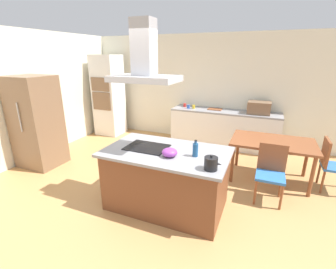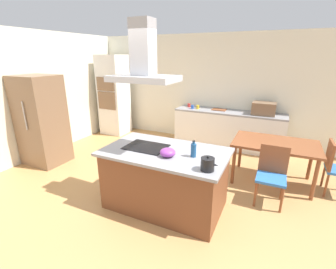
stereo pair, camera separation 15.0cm
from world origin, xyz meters
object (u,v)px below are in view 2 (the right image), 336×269
tea_kettle (208,164)px  refrigerator (42,121)px  dining_table (275,147)px  wall_oven_stack (114,95)px  mixing_bowl (168,152)px  range_hood (143,62)px  coffee_mug_blue (192,107)px  chair_facing_island (272,171)px  olive_oil_bottle (193,150)px  coffee_mug_red (189,105)px  cooktop (146,147)px  countertop_microwave (264,109)px  chair_at_right_end (336,165)px  coffee_mug_yellow (198,107)px  cutting_board (219,110)px

tea_kettle → refrigerator: (-3.70, 0.68, -0.07)m
refrigerator → dining_table: 4.55m
dining_table → wall_oven_stack: bearing=164.8°
mixing_bowl → range_hood: (-0.43, 0.17, 1.14)m
mixing_bowl → wall_oven_stack: 4.13m
coffee_mug_blue → range_hood: bearing=-84.4°
tea_kettle → chair_facing_island: size_ratio=0.24×
olive_oil_bottle → coffee_mug_red: bearing=111.4°
coffee_mug_blue → dining_table: coffee_mug_blue is taller
cooktop → range_hood: size_ratio=0.67×
mixing_bowl → countertop_microwave: 3.20m
coffee_mug_blue → range_hood: (0.28, -2.80, 1.16)m
cooktop → coffee_mug_red: 2.98m
countertop_microwave → coffee_mug_blue: 1.68m
cooktop → wall_oven_stack: bearing=134.4°
cooktop → chair_at_right_end: size_ratio=0.67×
tea_kettle → wall_oven_stack: 4.69m
coffee_mug_blue → chair_facing_island: size_ratio=0.10×
tea_kettle → coffee_mug_red: tea_kettle is taller
countertop_microwave → dining_table: countertop_microwave is taller
olive_oil_bottle → countertop_microwave: size_ratio=0.46×
coffee_mug_yellow → tea_kettle: bearing=-69.7°
refrigerator → dining_table: size_ratio=1.30×
coffee_mug_yellow → chair_at_right_end: 3.14m
cooktop → mixing_bowl: mixing_bowl is taller
chair_facing_island → chair_at_right_end: same height
cooktop → chair_facing_island: 1.95m
mixing_bowl → chair_facing_island: 1.69m
coffee_mug_red → dining_table: size_ratio=0.06×
chair_facing_island → chair_at_right_end: 1.13m
coffee_mug_yellow → countertop_microwave: bearing=1.5°
coffee_mug_blue → chair_facing_island: 2.86m
olive_oil_bottle → dining_table: size_ratio=0.16×
refrigerator → chair_at_right_end: bearing=12.0°
mixing_bowl → coffee_mug_red: size_ratio=2.33×
mixing_bowl → cutting_board: 3.10m
cooktop → coffee_mug_red: (-0.42, 2.94, 0.04)m
countertop_microwave → chair_facing_island: countertop_microwave is taller
cooktop → olive_oil_bottle: bearing=-2.2°
wall_oven_stack → range_hood: 3.84m
coffee_mug_red → coffee_mug_yellow: bearing=-21.2°
olive_oil_bottle → coffee_mug_red: olive_oil_bottle is taller
cooktop → coffee_mug_yellow: (-0.15, 2.84, 0.04)m
coffee_mug_blue → wall_oven_stack: (-2.31, -0.16, 0.16)m
olive_oil_bottle → refrigerator: bearing=173.7°
tea_kettle → coffee_mug_red: 3.58m
tea_kettle → range_hood: (-1.03, 0.33, 1.12)m
countertop_microwave → coffee_mug_red: size_ratio=5.56×
mixing_bowl → wall_oven_stack: bearing=137.0°
countertop_microwave → chair_facing_island: (0.33, -2.07, -0.53)m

